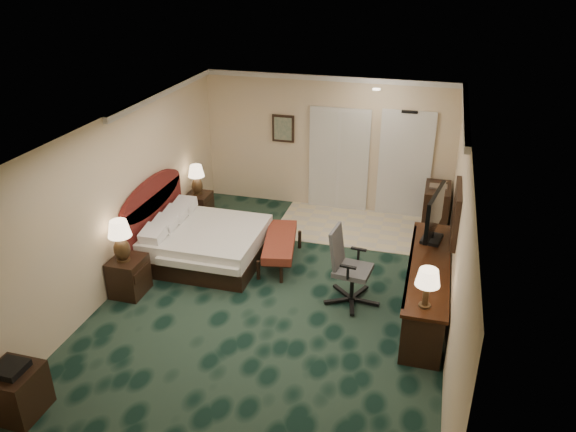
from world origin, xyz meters
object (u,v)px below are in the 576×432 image
(lamp_far, at_px, (197,180))
(desk, at_px, (426,287))
(nightstand_far, at_px, (199,207))
(lamp_near, at_px, (121,241))
(bed, at_px, (207,244))
(minibar, at_px, (436,209))
(nightstand_near, at_px, (129,276))
(side_table, at_px, (16,392))
(desk_chair, at_px, (353,267))
(bed_bench, at_px, (280,250))
(tv, at_px, (434,217))

(lamp_far, bearing_deg, desk, -24.06)
(nightstand_far, relative_size, lamp_near, 0.83)
(bed, bearing_deg, minibar, 30.73)
(nightstand_near, bearing_deg, lamp_far, 90.60)
(side_table, relative_size, desk, 0.22)
(desk_chair, bearing_deg, nightstand_near, -161.93)
(nightstand_near, bearing_deg, desk, 9.41)
(nightstand_far, distance_m, lamp_far, 0.57)
(nightstand_far, xyz_separation_m, lamp_near, (-0.01, -2.76, 0.65))
(bed_bench, relative_size, side_table, 2.36)
(nightstand_far, height_order, tv, tv)
(lamp_near, bearing_deg, lamp_far, 90.05)
(side_table, bearing_deg, lamp_near, 91.63)
(minibar, bearing_deg, lamp_far, -170.35)
(bed, relative_size, bed_bench, 1.32)
(bed, distance_m, tv, 3.78)
(lamp_far, xyz_separation_m, bed_bench, (2.02, -1.22, -0.60))
(nightstand_near, relative_size, bed_bench, 0.43)
(bed, height_order, lamp_near, lamp_near)
(side_table, distance_m, minibar, 7.50)
(lamp_far, relative_size, desk_chair, 0.50)
(lamp_far, height_order, minibar, lamp_far)
(nightstand_far, relative_size, desk_chair, 0.46)
(bed, height_order, tv, tv)
(desk, xyz_separation_m, desk_chair, (-1.08, -0.06, 0.20))
(nightstand_near, xyz_separation_m, nightstand_far, (-0.02, 2.72, -0.03))
(bed_bench, height_order, minibar, minibar)
(bed, height_order, minibar, minibar)
(side_table, distance_m, desk_chair, 4.65)
(bed, height_order, desk_chair, desk_chair)
(desk_chair, bearing_deg, desk, 9.67)
(tv, bearing_deg, bed, -166.59)
(desk_chair, bearing_deg, lamp_near, -161.39)
(nightstand_near, distance_m, lamp_near, 0.63)
(side_table, bearing_deg, tv, 42.89)
(lamp_far, bearing_deg, nightstand_near, -89.40)
(nightstand_near, xyz_separation_m, side_table, (0.05, -2.58, -0.00))
(bed_bench, height_order, desk, desk)
(nightstand_far, distance_m, side_table, 5.30)
(bed_bench, height_order, desk_chair, desk_chair)
(desk_chair, bearing_deg, bed_bench, 155.40)
(nightstand_near, height_order, desk_chair, desk_chair)
(desk_chair, bearing_deg, side_table, -128.79)
(desk_chair, height_order, minibar, desk_chair)
(lamp_far, relative_size, tv, 0.57)
(lamp_near, height_order, side_table, lamp_near)
(bed, xyz_separation_m, lamp_near, (-0.79, -1.33, 0.64))
(minibar, bearing_deg, nightstand_near, -141.98)
(minibar, bearing_deg, tv, -90.98)
(bed_bench, xyz_separation_m, side_table, (-1.94, -4.08, 0.06))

